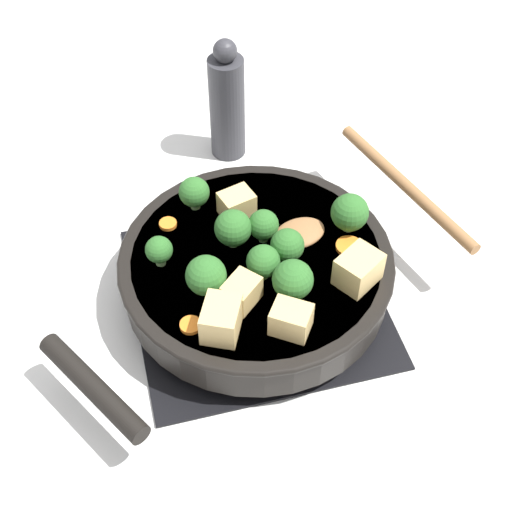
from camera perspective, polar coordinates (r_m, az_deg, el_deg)
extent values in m
plane|color=silver|center=(0.92, 0.00, -3.26)|extent=(2.40, 2.40, 0.00)
cube|color=black|center=(0.92, 0.00, -3.10)|extent=(0.31, 0.31, 0.01)
torus|color=black|center=(0.91, 0.00, -2.47)|extent=(0.24, 0.24, 0.01)
cube|color=black|center=(0.91, 0.00, -2.47)|extent=(0.01, 0.23, 0.01)
cube|color=black|center=(0.91, 0.00, -2.47)|extent=(0.23, 0.01, 0.01)
cylinder|color=black|center=(0.88, 0.00, -1.14)|extent=(0.33, 0.33, 0.05)
cylinder|color=#5B3316|center=(0.88, 0.00, -0.97)|extent=(0.30, 0.30, 0.04)
torus|color=black|center=(0.86, 0.00, -0.18)|extent=(0.34, 0.34, 0.01)
cylinder|color=black|center=(0.79, -12.92, -10.17)|extent=(0.10, 0.15, 0.02)
ellipsoid|color=olive|center=(0.88, 3.47, 1.84)|extent=(0.08, 0.07, 0.01)
cylinder|color=olive|center=(0.96, 11.91, 5.53)|extent=(0.09, 0.26, 0.02)
cube|color=#DBB770|center=(0.90, -1.56, 4.18)|extent=(0.05, 0.04, 0.03)
cube|color=#DBB770|center=(0.78, -2.79, -5.07)|extent=(0.06, 0.06, 0.04)
cube|color=#DBB770|center=(0.83, 8.20, -1.06)|extent=(0.06, 0.06, 0.04)
cube|color=#DBB770|center=(0.80, -1.16, -2.89)|extent=(0.05, 0.05, 0.03)
cube|color=#DBB770|center=(0.78, 2.82, -5.10)|extent=(0.05, 0.05, 0.03)
cylinder|color=#709956|center=(0.88, 0.59, 1.59)|extent=(0.01, 0.01, 0.01)
sphere|color=#2D6628|center=(0.86, 0.60, 2.51)|extent=(0.04, 0.04, 0.04)
cylinder|color=#709956|center=(0.92, -4.89, 4.18)|extent=(0.01, 0.01, 0.01)
sphere|color=#2D6628|center=(0.91, -4.97, 5.12)|extent=(0.04, 0.04, 0.04)
cylinder|color=#709956|center=(0.82, -3.94, -2.63)|extent=(0.01, 0.01, 0.01)
sphere|color=#2D6628|center=(0.80, -4.02, -1.56)|extent=(0.05, 0.05, 0.05)
cylinder|color=#709956|center=(0.86, -7.65, -0.32)|extent=(0.01, 0.01, 0.01)
sphere|color=#2D6628|center=(0.84, -7.77, 0.51)|extent=(0.03, 0.03, 0.03)
cylinder|color=#709956|center=(0.85, 2.47, -0.10)|extent=(0.01, 0.01, 0.01)
sphere|color=#2D6628|center=(0.84, 2.52, 0.86)|extent=(0.04, 0.04, 0.04)
cylinder|color=#709956|center=(0.82, 2.90, -2.98)|extent=(0.01, 0.01, 0.01)
sphere|color=#2D6628|center=(0.80, 2.96, -1.91)|extent=(0.05, 0.05, 0.05)
cylinder|color=#709956|center=(0.90, 7.37, 2.41)|extent=(0.01, 0.01, 0.01)
sphere|color=#2D6628|center=(0.88, 7.52, 3.48)|extent=(0.05, 0.05, 0.05)
cylinder|color=#709956|center=(0.87, -1.81, 1.20)|extent=(0.01, 0.01, 0.01)
sphere|color=#2D6628|center=(0.85, -1.85, 2.25)|extent=(0.05, 0.05, 0.05)
cylinder|color=#709956|center=(0.84, 0.48, -1.40)|extent=(0.01, 0.01, 0.01)
sphere|color=#2D6628|center=(0.82, 0.49, -0.45)|extent=(0.04, 0.04, 0.04)
cylinder|color=orange|center=(0.90, -7.06, 2.57)|extent=(0.02, 0.02, 0.01)
cylinder|color=orange|center=(0.80, -5.25, -5.53)|extent=(0.02, 0.02, 0.01)
cylinder|color=orange|center=(0.88, 7.47, 0.76)|extent=(0.03, 0.03, 0.01)
cylinder|color=#333338|center=(1.08, -2.33, 11.75)|extent=(0.05, 0.05, 0.16)
sphere|color=#333338|center=(1.02, -2.50, 16.08)|extent=(0.03, 0.03, 0.03)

